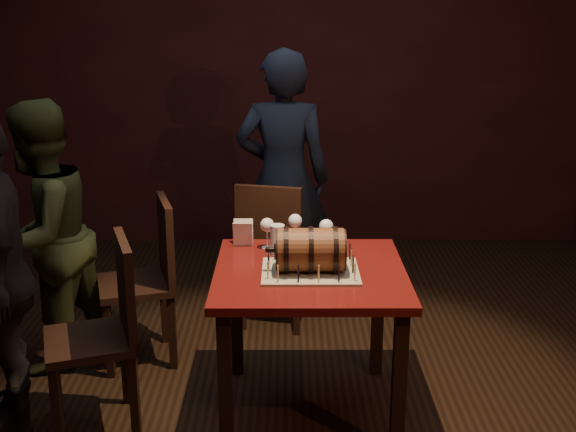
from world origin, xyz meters
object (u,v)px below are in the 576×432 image
at_px(barrel_cake, 310,250).
at_px(chair_left_rear, 149,272).
at_px(wine_glass_right, 326,228).
at_px(pint_of_ale, 277,240).
at_px(person_left_rear, 42,237).
at_px(chair_left_front, 106,325).
at_px(pub_table, 310,291).
at_px(wine_glass_left, 267,226).
at_px(person_back, 283,179).
at_px(chair_back, 273,247).
at_px(wine_glass_mid, 295,222).

xyz_separation_m(barrel_cake, chair_left_rear, (-0.87, 0.61, -0.34)).
relative_size(wine_glass_right, pint_of_ale, 1.07).
height_order(pint_of_ale, person_left_rear, person_left_rear).
xyz_separation_m(barrel_cake, chair_left_front, (-0.95, -0.08, -0.34)).
bearing_deg(person_left_rear, chair_left_front, 58.78).
height_order(pub_table, wine_glass_left, wine_glass_left).
bearing_deg(person_left_rear, pub_table, 91.60).
relative_size(wine_glass_right, person_back, 0.10).
height_order(pub_table, pint_of_ale, pint_of_ale).
bearing_deg(barrel_cake, chair_back, 100.77).
bearing_deg(chair_back, barrel_cake, -79.23).
bearing_deg(wine_glass_left, person_left_rear, 170.21).
bearing_deg(pub_table, chair_left_rear, 147.05).
distance_m(pint_of_ale, chair_left_front, 0.91).
bearing_deg(chair_left_front, person_back, 61.84).
bearing_deg(pint_of_ale, chair_left_rear, 154.32).
distance_m(barrel_cake, person_left_rear, 1.55).
height_order(barrel_cake, chair_back, barrel_cake).
bearing_deg(person_back, pub_table, 98.16).
xyz_separation_m(wine_glass_right, chair_left_rear, (-0.96, 0.28, -0.35)).
xyz_separation_m(barrel_cake, wine_glass_right, (0.09, 0.32, 0.00)).
distance_m(pub_table, wine_glass_right, 0.37).
relative_size(pub_table, barrel_cake, 2.42).
relative_size(pub_table, wine_glass_left, 5.59).
xyz_separation_m(pub_table, pint_of_ale, (-0.16, 0.22, 0.18)).
bearing_deg(wine_glass_right, wine_glass_mid, 148.47).
bearing_deg(wine_glass_left, wine_glass_mid, 27.05).
distance_m(wine_glass_mid, wine_glass_right, 0.18).
distance_m(chair_back, person_back, 0.54).
relative_size(chair_back, person_left_rear, 0.63).
relative_size(wine_glass_right, chair_left_rear, 0.17).
bearing_deg(pub_table, barrel_cake, -91.24).
distance_m(wine_glass_left, chair_left_front, 0.92).
bearing_deg(wine_glass_right, pub_table, -107.59).
distance_m(wine_glass_right, chair_left_rear, 1.06).
bearing_deg(wine_glass_mid, wine_glass_right, -31.53).
distance_m(wine_glass_left, person_left_rear, 1.25).
distance_m(pub_table, chair_left_rear, 1.05).
height_order(chair_left_rear, chair_left_front, same).
bearing_deg(wine_glass_left, chair_back, 88.79).
xyz_separation_m(pint_of_ale, chair_left_rear, (-0.72, 0.34, -0.30)).
distance_m(wine_glass_mid, person_back, 1.03).
bearing_deg(barrel_cake, person_back, 95.27).
distance_m(barrel_cake, wine_glass_right, 0.34).
bearing_deg(wine_glass_mid, person_back, 93.77).
bearing_deg(chair_left_front, wine_glass_left, 29.75).
height_order(wine_glass_right, chair_back, chair_back).
height_order(wine_glass_mid, person_back, person_back).
bearing_deg(person_back, person_left_rear, 37.04).
bearing_deg(chair_back, wine_glass_right, -67.83).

